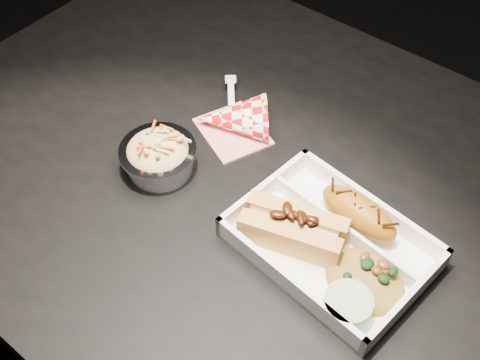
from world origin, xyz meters
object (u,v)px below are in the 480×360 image
at_px(napkin_fork, 232,119).
at_px(dining_table, 275,222).
at_px(foil_coleslaw_cup, 158,154).
at_px(food_tray, 331,245).
at_px(hotdog, 293,227).
at_px(fried_pastry, 359,213).

bearing_deg(napkin_fork, dining_table, 27.48).
xyz_separation_m(dining_table, napkin_fork, (-0.13, 0.05, 0.11)).
xyz_separation_m(dining_table, foil_coleslaw_cup, (-0.16, -0.08, 0.12)).
bearing_deg(foil_coleslaw_cup, napkin_fork, 78.78).
xyz_separation_m(food_tray, hotdog, (-0.05, -0.02, 0.02)).
bearing_deg(fried_pastry, food_tray, -96.41).
distance_m(food_tray, napkin_fork, 0.27).
height_order(fried_pastry, hotdog, hotdog).
bearing_deg(hotdog, food_tray, 7.46).
distance_m(dining_table, food_tray, 0.16).
bearing_deg(napkin_fork, fried_pastry, 39.67).
bearing_deg(dining_table, foil_coleslaw_cup, -152.07).
bearing_deg(foil_coleslaw_cup, hotdog, 3.68).
relative_size(food_tray, foil_coleslaw_cup, 2.38).
distance_m(food_tray, fried_pastry, 0.06).
bearing_deg(hotdog, dining_table, 119.82).
bearing_deg(dining_table, food_tray, -21.30).
bearing_deg(hotdog, napkin_fork, 132.17).
xyz_separation_m(hotdog, foil_coleslaw_cup, (-0.23, -0.01, -0.00)).
bearing_deg(napkin_fork, food_tray, 27.90).
relative_size(food_tray, fried_pastry, 2.24).
relative_size(food_tray, hotdog, 1.81).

